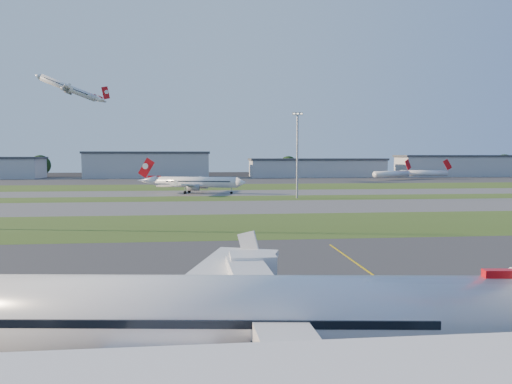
{
  "coord_description": "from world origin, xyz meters",
  "views": [
    {
      "loc": [
        -13.17,
        -39.86,
        12.96
      ],
      "look_at": [
        -4.61,
        40.89,
        7.0
      ],
      "focal_mm": 35.0,
      "sensor_mm": 36.0,
      "label": 1
    }
  ],
  "objects": [
    {
      "name": "ground",
      "position": [
        0.0,
        0.0,
        0.0
      ],
      "size": [
        700.0,
        700.0,
        0.0
      ],
      "primitive_type": "plane",
      "color": "black",
      "rests_on": "ground"
    },
    {
      "name": "apron_near",
      "position": [
        0.0,
        0.0,
        0.01
      ],
      "size": [
        300.0,
        70.0,
        0.01
      ],
      "primitive_type": "cube",
      "color": "#333335",
      "rests_on": "ground"
    },
    {
      "name": "grass_strip_a",
      "position": [
        0.0,
        52.0,
        0.01
      ],
      "size": [
        300.0,
        34.0,
        0.01
      ],
      "primitive_type": "cube",
      "color": "#354D19",
      "rests_on": "ground"
    },
    {
      "name": "taxiway_a",
      "position": [
        0.0,
        85.0,
        0.01
      ],
      "size": [
        300.0,
        32.0,
        0.01
      ],
      "primitive_type": "cube",
      "color": "#515154",
      "rests_on": "ground"
    },
    {
      "name": "grass_strip_b",
      "position": [
        0.0,
        110.0,
        0.01
      ],
      "size": [
        300.0,
        18.0,
        0.01
      ],
      "primitive_type": "cube",
      "color": "#354D19",
      "rests_on": "ground"
    },
    {
      "name": "taxiway_b",
      "position": [
        0.0,
        132.0,
        0.01
      ],
      "size": [
        300.0,
        26.0,
        0.01
      ],
      "primitive_type": "cube",
      "color": "#515154",
      "rests_on": "ground"
    },
    {
      "name": "grass_strip_c",
      "position": [
        0.0,
        165.0,
        0.01
      ],
      "size": [
        300.0,
        40.0,
        0.01
      ],
      "primitive_type": "cube",
      "color": "#354D19",
      "rests_on": "ground"
    },
    {
      "name": "apron_far",
      "position": [
        0.0,
        225.0,
        0.01
      ],
      "size": [
        400.0,
        80.0,
        0.01
      ],
      "primitive_type": "cube",
      "color": "#333335",
      "rests_on": "ground"
    },
    {
      "name": "yellow_line",
      "position": [
        5.0,
        0.0,
        0.0
      ],
      "size": [
        0.25,
        60.0,
        0.02
      ],
      "primitive_type": "cube",
      "color": "gold",
      "rests_on": "ground"
    },
    {
      "name": "jet_bridge",
      "position": [
        -9.81,
        -15.24,
        4.01
      ],
      "size": [
        4.2,
        26.9,
        6.2
      ],
      "color": "silver",
      "rests_on": "ground"
    },
    {
      "name": "airliner_parked",
      "position": [
        -14.1,
        -14.97,
        4.63
      ],
      "size": [
        42.24,
        35.66,
        13.2
      ],
      "rotation": [
        0.0,
        0.0,
        -0.12
      ],
      "color": "silver",
      "rests_on": "ground"
    },
    {
      "name": "airliner_taxiing",
      "position": [
        -15.85,
        130.59,
        3.83
      ],
      "size": [
        34.16,
        28.68,
        10.9
      ],
      "rotation": [
        0.0,
        0.0,
        2.88
      ],
      "color": "silver",
      "rests_on": "ground"
    },
    {
      "name": "airliner_departing",
      "position": [
        -79.67,
        221.34,
        46.55
      ],
      "size": [
        33.97,
        28.69,
        10.61
      ],
      "rotation": [
        0.0,
        0.0,
        0.11
      ],
      "color": "silver"
    },
    {
      "name": "mini_jet_near",
      "position": [
        86.55,
        215.47,
        3.28
      ],
      "size": [
        26.05,
        15.06,
        9.48
      ],
      "rotation": [
        0.0,
        0.0,
        0.49
      ],
      "color": "silver",
      "rests_on": "ground"
    },
    {
      "name": "mini_jet_far",
      "position": [
        107.85,
        223.18,
        3.28
      ],
      "size": [
        28.62,
        5.86,
        9.48
      ],
      "rotation": [
        0.0,
        0.0,
        -0.1
      ],
      "color": "silver",
      "rests_on": "ground"
    },
    {
      "name": "light_mast_centre",
      "position": [
        15.0,
        108.0,
        14.81
      ],
      "size": [
        3.2,
        0.7,
        25.8
      ],
      "color": "gray",
      "rests_on": "ground"
    },
    {
      "name": "hangar_west",
      "position": [
        -45.0,
        255.0,
        7.64
      ],
      "size": [
        71.4,
        23.0,
        15.2
      ],
      "color": "gray",
      "rests_on": "ground"
    },
    {
      "name": "hangar_east",
      "position": [
        55.0,
        255.0,
        5.64
      ],
      "size": [
        81.6,
        23.0,
        11.2
      ],
      "color": "gray",
      "rests_on": "ground"
    },
    {
      "name": "hangar_far_east",
      "position": [
        155.0,
        255.0,
        6.64
      ],
      "size": [
        96.9,
        23.0,
        13.2
      ],
      "color": "gray",
      "rests_on": "ground"
    },
    {
      "name": "tree_west",
      "position": [
        -110.0,
        270.0,
        7.14
      ],
      "size": [
        12.1,
        12.1,
        13.2
      ],
      "color": "black",
      "rests_on": "ground"
    },
    {
      "name": "tree_mid_west",
      "position": [
        -20.0,
        266.0,
        5.84
      ],
      "size": [
        9.9,
        9.9,
        10.8
      ],
      "color": "black",
      "rests_on": "ground"
    },
    {
      "name": "tree_mid_east",
      "position": [
        40.0,
        269.0,
        6.81
      ],
      "size": [
        11.55,
        11.55,
        12.6
      ],
      "color": "black",
      "rests_on": "ground"
    },
    {
      "name": "tree_east",
      "position": [
        115.0,
        267.0,
        6.16
      ],
      "size": [
        10.45,
        10.45,
        11.4
      ],
      "color": "black",
      "rests_on": "ground"
    },
    {
      "name": "tree_far_east",
      "position": [
        185.0,
        271.0,
        7.46
      ],
      "size": [
        12.65,
        12.65,
        13.8
      ],
      "color": "black",
      "rests_on": "ground"
    }
  ]
}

